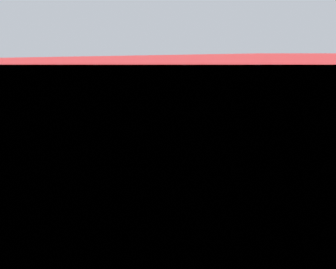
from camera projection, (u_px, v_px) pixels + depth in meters
name	position (u px, v px, depth m)	size (l,w,h in m)	color
ground_plane	(185.00, 186.00, 7.27)	(60.00, 60.00, 0.00)	#2D2D30
art_car_decorated	(186.00, 143.00, 7.16)	(4.41, 2.22, 1.72)	beige
parked_sedan_far_left	(212.00, 102.00, 13.67)	(4.22, 2.43, 1.42)	navy
parked_sedan_row_back_far	(130.00, 96.00, 15.22)	(4.56, 2.15, 1.44)	white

